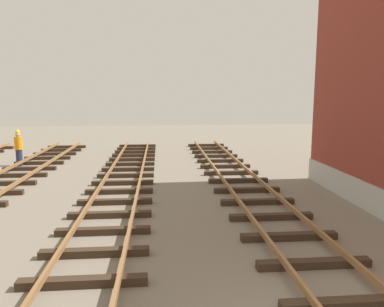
% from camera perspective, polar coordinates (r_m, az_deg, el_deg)
% --- Properties ---
extents(track_worker_foreground, '(0.40, 0.40, 1.87)m').
position_cam_1_polar(track_worker_foreground, '(21.30, -24.79, 0.77)').
color(track_worker_foreground, '#262D4C').
rests_on(track_worker_foreground, ground).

